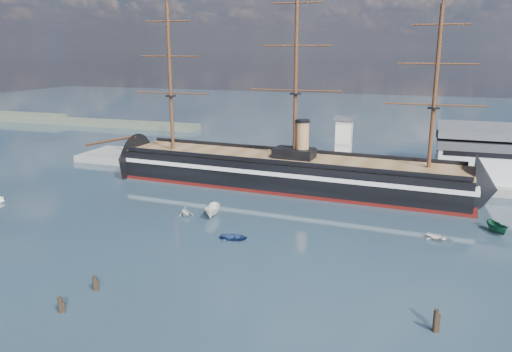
% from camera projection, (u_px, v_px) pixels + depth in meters
% --- Properties ---
extents(ground, '(600.00, 600.00, 0.00)m').
position_uv_depth(ground, '(303.00, 215.00, 106.51)').
color(ground, '#202A34').
rests_on(ground, ground).
extents(quay, '(180.00, 18.00, 2.00)m').
position_uv_depth(quay, '(369.00, 178.00, 136.46)').
color(quay, slate).
rests_on(quay, ground).
extents(quay_tower, '(5.00, 5.00, 15.00)m').
position_uv_depth(quay_tower, '(344.00, 144.00, 133.46)').
color(quay_tower, silver).
rests_on(quay_tower, ground).
extents(shoreline, '(120.00, 10.00, 4.00)m').
position_uv_depth(shoreline, '(63.00, 120.00, 236.48)').
color(shoreline, '#3F4C38').
rests_on(shoreline, ground).
extents(warship, '(113.38, 22.08, 53.94)m').
position_uv_depth(warship, '(280.00, 171.00, 127.27)').
color(warship, black).
rests_on(warship, ground).
extents(motorboat_a, '(8.11, 4.05, 3.10)m').
position_uv_depth(motorboat_a, '(213.00, 216.00, 105.32)').
color(motorboat_a, white).
rests_on(motorboat_a, ground).
extents(motorboat_b, '(1.53, 3.33, 1.51)m').
position_uv_depth(motorboat_b, '(234.00, 240.00, 92.55)').
color(motorboat_b, navy).
rests_on(motorboat_b, ground).
extents(motorboat_d, '(5.90, 5.69, 2.10)m').
position_uv_depth(motorboat_d, '(186.00, 216.00, 105.68)').
color(motorboat_d, silver).
rests_on(motorboat_d, ground).
extents(motorboat_e, '(2.44, 3.34, 1.45)m').
position_uv_depth(motorboat_e, '(439.00, 240.00, 92.28)').
color(motorboat_e, silver).
rests_on(motorboat_e, ground).
extents(motorboat_f, '(6.97, 5.32, 2.65)m').
position_uv_depth(motorboat_f, '(496.00, 233.00, 95.76)').
color(motorboat_f, '#194F35').
rests_on(motorboat_f, ground).
extents(piling_near_left, '(0.64, 0.64, 2.96)m').
position_uv_depth(piling_near_left, '(95.00, 290.00, 73.14)').
color(piling_near_left, black).
rests_on(piling_near_left, ground).
extents(piling_near_right, '(0.64, 0.64, 3.76)m').
position_uv_depth(piling_near_right, '(434.00, 332.00, 62.42)').
color(piling_near_right, black).
rests_on(piling_near_right, ground).
extents(piling_extra, '(0.64, 0.64, 2.91)m').
position_uv_depth(piling_extra, '(61.00, 312.00, 66.99)').
color(piling_extra, black).
rests_on(piling_extra, ground).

